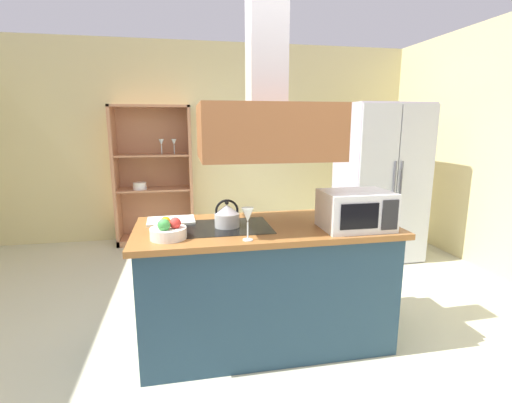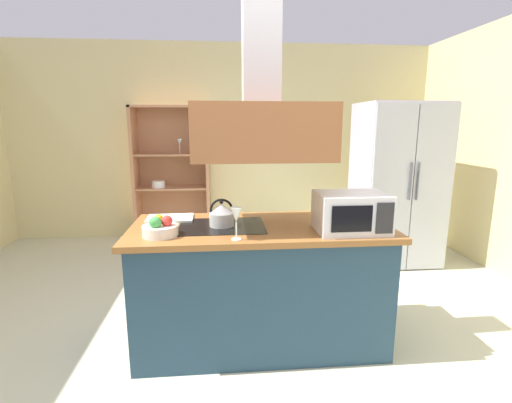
{
  "view_description": "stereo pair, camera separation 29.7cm",
  "coord_description": "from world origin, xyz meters",
  "px_view_note": "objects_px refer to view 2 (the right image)",
  "views": [
    {
      "loc": [
        -0.32,
        -2.42,
        1.61
      ],
      "look_at": [
        0.23,
        0.44,
        1.0
      ],
      "focal_mm": 26.21,
      "sensor_mm": 36.0,
      "label": 1
    },
    {
      "loc": [
        -0.03,
        -2.46,
        1.61
      ],
      "look_at": [
        0.23,
        0.44,
        1.0
      ],
      "focal_mm": 26.21,
      "sensor_mm": 36.0,
      "label": 2
    }
  ],
  "objects_px": {
    "microwave": "(351,212)",
    "wine_glass_on_counter": "(236,216)",
    "dish_cabinet": "(173,182)",
    "kettle": "(222,215)",
    "cutting_board": "(170,218)",
    "fruit_bowl": "(160,228)",
    "refrigerator": "(397,184)"
  },
  "relations": [
    {
      "from": "microwave",
      "to": "wine_glass_on_counter",
      "type": "relative_size",
      "value": 2.23
    },
    {
      "from": "dish_cabinet",
      "to": "kettle",
      "type": "distance_m",
      "value": 2.78
    },
    {
      "from": "dish_cabinet",
      "to": "kettle",
      "type": "bearing_deg",
      "value": -75.82
    },
    {
      "from": "kettle",
      "to": "cutting_board",
      "type": "bearing_deg",
      "value": 150.31
    },
    {
      "from": "microwave",
      "to": "fruit_bowl",
      "type": "relative_size",
      "value": 2.02
    },
    {
      "from": "refrigerator",
      "to": "cutting_board",
      "type": "distance_m",
      "value": 2.76
    },
    {
      "from": "refrigerator",
      "to": "kettle",
      "type": "relative_size",
      "value": 9.45
    },
    {
      "from": "dish_cabinet",
      "to": "fruit_bowl",
      "type": "distance_m",
      "value": 2.91
    },
    {
      "from": "refrigerator",
      "to": "kettle",
      "type": "height_order",
      "value": "refrigerator"
    },
    {
      "from": "kettle",
      "to": "microwave",
      "type": "xyz_separation_m",
      "value": [
        0.86,
        -0.2,
        0.05
      ]
    },
    {
      "from": "refrigerator",
      "to": "dish_cabinet",
      "type": "relative_size",
      "value": 1.0
    },
    {
      "from": "wine_glass_on_counter",
      "to": "fruit_bowl",
      "type": "bearing_deg",
      "value": 165.28
    },
    {
      "from": "microwave",
      "to": "cutting_board",
      "type": "bearing_deg",
      "value": 161.16
    },
    {
      "from": "dish_cabinet",
      "to": "cutting_board",
      "type": "xyz_separation_m",
      "value": [
        0.29,
        -2.47,
        0.09
      ]
    },
    {
      "from": "wine_glass_on_counter",
      "to": "fruit_bowl",
      "type": "relative_size",
      "value": 0.9
    },
    {
      "from": "dish_cabinet",
      "to": "fruit_bowl",
      "type": "xyz_separation_m",
      "value": [
        0.29,
        -2.89,
        0.13
      ]
    },
    {
      "from": "refrigerator",
      "to": "kettle",
      "type": "distance_m",
      "value": 2.56
    },
    {
      "from": "fruit_bowl",
      "to": "dish_cabinet",
      "type": "bearing_deg",
      "value": 95.7
    },
    {
      "from": "refrigerator",
      "to": "dish_cabinet",
      "type": "height_order",
      "value": "dish_cabinet"
    },
    {
      "from": "cutting_board",
      "to": "microwave",
      "type": "bearing_deg",
      "value": -18.84
    },
    {
      "from": "kettle",
      "to": "wine_glass_on_counter",
      "type": "relative_size",
      "value": 0.95
    },
    {
      "from": "kettle",
      "to": "microwave",
      "type": "height_order",
      "value": "microwave"
    },
    {
      "from": "fruit_bowl",
      "to": "kettle",
      "type": "bearing_deg",
      "value": 26.65
    },
    {
      "from": "kettle",
      "to": "cutting_board",
      "type": "relative_size",
      "value": 0.57
    },
    {
      "from": "cutting_board",
      "to": "wine_glass_on_counter",
      "type": "height_order",
      "value": "wine_glass_on_counter"
    },
    {
      "from": "dish_cabinet",
      "to": "fruit_bowl",
      "type": "relative_size",
      "value": 8.1
    },
    {
      "from": "kettle",
      "to": "wine_glass_on_counter",
      "type": "height_order",
      "value": "wine_glass_on_counter"
    },
    {
      "from": "dish_cabinet",
      "to": "kettle",
      "type": "relative_size",
      "value": 9.47
    },
    {
      "from": "kettle",
      "to": "fruit_bowl",
      "type": "distance_m",
      "value": 0.44
    },
    {
      "from": "kettle",
      "to": "dish_cabinet",
      "type": "bearing_deg",
      "value": 104.18
    },
    {
      "from": "refrigerator",
      "to": "fruit_bowl",
      "type": "xyz_separation_m",
      "value": [
        -2.42,
        -1.76,
        0.03
      ]
    },
    {
      "from": "microwave",
      "to": "dish_cabinet",
      "type": "bearing_deg",
      "value": 117.98
    }
  ]
}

